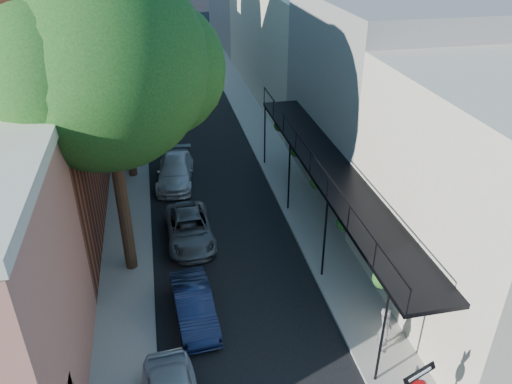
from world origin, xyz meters
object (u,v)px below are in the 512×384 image
parked_car_c (189,229)px  parked_car_e (153,133)px  parked_car_b (194,306)px  pedestrian (384,329)px  oak_near (117,66)px  parked_car_d (175,171)px  oak_mid (124,39)px

parked_car_c → parked_car_e: parked_car_c is taller
parked_car_b → parked_car_e: parked_car_b is taller
parked_car_b → pedestrian: size_ratio=2.14×
oak_near → parked_car_d: 10.00m
parked_car_c → parked_car_d: bearing=91.0°
oak_near → parked_car_d: (1.73, 6.66, -7.25)m
parked_car_d → pedestrian: (5.60, -12.87, 0.33)m
pedestrian → parked_car_e: bearing=42.5°
parked_car_e → parked_car_b: bearing=-80.8°
parked_car_c → pedestrian: (5.36, -7.46, 0.38)m
parked_car_e → parked_car_c: bearing=-77.9°
parked_car_c → parked_car_d: parked_car_d is taller
parked_car_e → pedestrian: bearing=-64.5°
oak_mid → parked_car_c: (2.02, -6.72, -6.49)m
oak_near → parked_car_c: (1.97, 1.25, -7.31)m
parked_car_b → pedestrian: (5.64, -2.69, 0.37)m
parked_car_e → oak_near: bearing=-87.8°
parked_car_c → pedestrian: pedestrian is taller
oak_near → parked_car_e: (0.77, 12.20, -7.32)m
parked_car_d → pedestrian: bearing=-59.1°
parked_car_b → parked_car_e: bearing=89.2°
parked_car_b → parked_car_d: size_ratio=0.83×
oak_mid → parked_car_b: (1.74, -11.49, -6.47)m
parked_car_b → pedestrian: pedestrian is taller
parked_car_d → parked_car_e: (-0.97, 5.54, -0.07)m
oak_near → parked_car_c: size_ratio=2.79×
oak_near → parked_car_b: size_ratio=3.21×
oak_mid → oak_near: bearing=-89.6°
oak_near → pedestrian: oak_near is taller
oak_mid → parked_car_d: 6.80m
oak_near → pedestrian: (7.33, -6.21, -6.93)m
pedestrian → parked_car_b: bearing=87.4°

